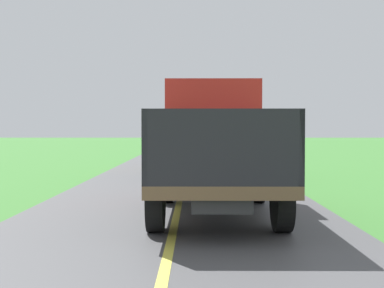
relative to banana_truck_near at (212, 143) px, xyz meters
The scene contains 2 objects.
banana_truck_near is the anchor object (origin of this frame).
banana_truck_far 9.09m from the banana_truck_near, 91.20° to the left, with size 2.38×5.82×2.80m.
Camera 1 is at (0.37, -0.87, 1.80)m, focal length 48.49 mm.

